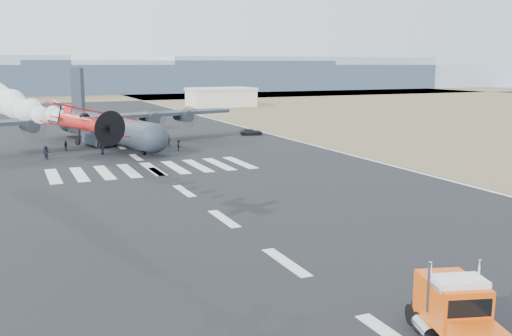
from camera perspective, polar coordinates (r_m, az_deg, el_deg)
scrub_far at (r=251.61m, az=-19.96°, el=6.71°), size 500.00×80.00×0.00m
runway_markings at (r=83.43m, az=-11.90°, el=1.05°), size 60.00×260.00×0.01m
ridge_seg_d at (r=281.29m, az=-20.47°, el=8.32°), size 150.00×50.00×13.00m
ridge_seg_e at (r=292.38m, az=-7.52°, el=9.12°), size 150.00×50.00×15.00m
ridge_seg_f at (r=316.69m, az=4.00°, el=9.45°), size 150.00×50.00×17.00m
ridge_seg_g at (r=351.55m, az=13.54°, el=8.95°), size 150.00×50.00×13.00m
hangar_right at (r=182.09m, az=-3.53°, el=7.11°), size 20.50×12.50×5.90m
semi_truck at (r=29.05m, az=19.41°, el=-13.49°), size 4.25×7.75×3.41m
aerobatic_biplane at (r=39.59m, az=-16.55°, el=4.37°), size 6.40×6.00×3.19m
transport_aircraft at (r=96.78m, az=-14.72°, el=4.11°), size 43.09×35.23×12.56m
support_vehicle at (r=107.85m, az=-0.47°, el=3.64°), size 4.62×2.93×1.19m
crew_a at (r=95.16m, az=-10.77°, el=2.72°), size 0.80×0.79×1.69m
crew_b at (r=85.21m, az=-20.20°, el=1.44°), size 0.94×1.05×1.84m
crew_c at (r=88.71m, az=-7.73°, el=2.28°), size 0.55×1.14×1.74m
crew_d at (r=92.81m, az=-18.48°, el=2.15°), size 0.89×1.05×1.60m
crew_e at (r=87.31m, az=-15.13°, el=1.86°), size 0.75×0.93×1.66m
crew_f at (r=87.35m, az=-11.26°, el=2.03°), size 1.59×1.27×1.69m
crew_g at (r=88.06m, az=-20.38°, el=1.61°), size 0.70×0.65×1.55m
crew_h at (r=93.98m, az=-8.74°, el=2.75°), size 1.03×0.78×1.88m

